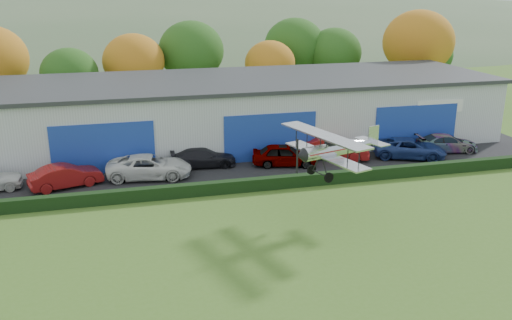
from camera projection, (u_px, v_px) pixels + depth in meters
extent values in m
cube|color=black|center=(247.00, 166.00, 39.89)|extent=(48.00, 9.00, 0.05)
cube|color=black|center=(265.00, 184.00, 35.35)|extent=(46.00, 0.60, 0.80)
cube|color=#B2B7BC|center=(251.00, 111.00, 46.06)|extent=(40.00, 12.00, 5.00)
cube|color=#2D3033|center=(251.00, 79.00, 45.24)|extent=(40.60, 12.60, 0.30)
cube|color=#1C3AA0|center=(103.00, 149.00, 37.88)|extent=(7.00, 0.12, 3.60)
cube|color=#1C3AA0|center=(270.00, 138.00, 40.69)|extent=(7.00, 0.12, 3.60)
cube|color=#1C3AA0|center=(416.00, 128.00, 43.50)|extent=(7.00, 0.12, 3.60)
cylinder|color=#3D2614|center=(73.00, 110.00, 52.16)|extent=(0.36, 0.36, 2.45)
ellipsoid|color=#1E4C14|center=(69.00, 74.00, 51.09)|extent=(5.32, 5.32, 4.79)
cylinder|color=#3D2614|center=(136.00, 101.00, 55.35)|extent=(0.36, 0.36, 2.80)
ellipsoid|color=#B97C16|center=(134.00, 61.00, 54.14)|extent=(6.08, 6.08, 5.47)
cylinder|color=#3D2614|center=(193.00, 93.00, 58.55)|extent=(0.36, 0.36, 3.15)
ellipsoid|color=#1E4C14|center=(191.00, 51.00, 57.18)|extent=(6.84, 6.84, 6.16)
cylinder|color=#3D2614|center=(270.00, 96.00, 58.69)|extent=(0.36, 0.36, 2.45)
ellipsoid|color=#B97C16|center=(270.00, 63.00, 57.63)|extent=(5.32, 5.32, 4.79)
cylinder|color=#3D2614|center=(333.00, 88.00, 62.36)|extent=(0.36, 0.36, 2.80)
ellipsoid|color=#1E4C14|center=(334.00, 53.00, 61.14)|extent=(6.08, 6.08, 5.47)
cylinder|color=#3D2614|center=(414.00, 88.00, 60.43)|extent=(0.36, 0.36, 3.50)
ellipsoid|color=#B97C16|center=(418.00, 42.00, 58.92)|extent=(7.60, 7.60, 6.84)
cylinder|color=#3D2614|center=(427.00, 85.00, 65.22)|extent=(0.36, 0.36, 2.45)
ellipsoid|color=#1E4C14|center=(430.00, 55.00, 64.16)|extent=(5.32, 5.32, 4.79)
cylinder|color=#3D2614|center=(294.00, 85.00, 63.21)|extent=(0.36, 0.36, 3.15)
ellipsoid|color=#1E4C14|center=(295.00, 46.00, 61.84)|extent=(6.84, 6.84, 6.16)
ellipsoid|color=#4C6642|center=(209.00, 86.00, 158.38)|extent=(320.00, 196.00, 56.00)
ellipsoid|color=#4C6642|center=(428.00, 59.00, 173.10)|extent=(240.00, 126.00, 36.00)
imported|color=maroon|center=(66.00, 176.00, 35.52)|extent=(4.86, 2.91, 1.51)
imported|color=silver|center=(149.00, 167.00, 37.23)|extent=(6.01, 3.42, 1.58)
imported|color=black|center=(203.00, 157.00, 39.57)|extent=(4.82, 2.23, 1.36)
imported|color=gray|center=(284.00, 155.00, 39.79)|extent=(4.96, 2.89, 1.59)
imported|color=maroon|center=(335.00, 148.00, 41.30)|extent=(5.37, 3.60, 1.67)
imported|color=navy|center=(410.00, 148.00, 41.55)|extent=(5.92, 4.43, 1.50)
imported|color=gray|center=(447.00, 143.00, 43.08)|extent=(5.04, 2.64, 1.40)
cylinder|color=silver|center=(328.00, 150.00, 30.20)|extent=(3.38, 1.73, 0.78)
cone|color=silver|center=(364.00, 144.00, 31.50)|extent=(2.06, 1.31, 0.78)
cone|color=black|center=(301.00, 156.00, 29.27)|extent=(0.65, 0.88, 0.78)
cube|color=#AF111D|center=(332.00, 149.00, 30.32)|extent=(3.72, 1.85, 0.05)
cube|color=black|center=(335.00, 143.00, 30.31)|extent=(1.15, 0.81, 0.22)
cube|color=silver|center=(326.00, 155.00, 30.19)|extent=(2.89, 6.30, 0.09)
cube|color=silver|center=(324.00, 135.00, 29.75)|extent=(3.08, 6.65, 0.09)
cylinder|color=black|center=(348.00, 157.00, 27.99)|extent=(0.07, 0.07, 1.13)
cylinder|color=black|center=(359.00, 154.00, 28.38)|extent=(0.07, 0.07, 1.13)
cylinder|color=black|center=(296.00, 137.00, 31.65)|extent=(0.07, 0.07, 1.13)
cylinder|color=black|center=(307.00, 135.00, 32.04)|extent=(0.07, 0.07, 1.13)
cylinder|color=black|center=(327.00, 142.00, 29.59)|extent=(0.11, 0.19, 0.65)
cylinder|color=black|center=(320.00, 139.00, 30.09)|extent=(0.11, 0.19, 0.65)
cylinder|color=black|center=(324.00, 166.00, 29.87)|extent=(0.24, 0.60, 1.06)
cylinder|color=black|center=(316.00, 163.00, 30.47)|extent=(0.24, 0.60, 1.06)
cylinder|color=black|center=(320.00, 174.00, 30.33)|extent=(0.55, 1.59, 0.06)
cylinder|color=black|center=(329.00, 178.00, 29.69)|extent=(0.57, 0.28, 0.56)
cylinder|color=black|center=(311.00, 170.00, 30.96)|extent=(0.57, 0.28, 0.56)
cylinder|color=black|center=(372.00, 146.00, 31.87)|extent=(0.32, 0.14, 0.37)
cube|color=silver|center=(372.00, 141.00, 31.79)|extent=(1.42, 2.39, 0.05)
cube|color=silver|center=(373.00, 134.00, 31.70)|extent=(0.76, 0.28, 0.96)
cube|color=black|center=(297.00, 156.00, 29.15)|extent=(0.08, 0.12, 1.91)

